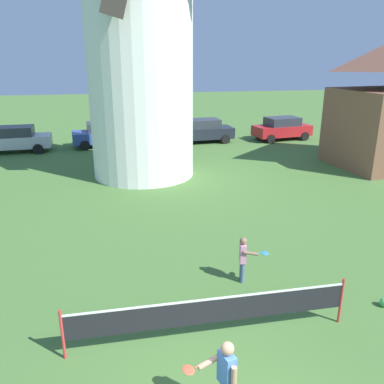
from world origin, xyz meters
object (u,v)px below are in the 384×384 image
at_px(windmill, 138,6).
at_px(parked_car_silver, 13,139).
at_px(parked_car_black, 202,130).
at_px(player_near, 225,376).
at_px(parked_car_red, 282,128).
at_px(stray_ball, 384,302).
at_px(tennis_net, 211,311).
at_px(parked_car_blue, 107,134).
at_px(player_far, 244,257).

bearing_deg(windmill, parked_car_silver, 139.17).
distance_m(parked_car_silver, parked_car_black, 11.92).
xyz_separation_m(player_near, parked_car_red, (10.06, 21.31, -0.01)).
distance_m(parked_car_black, parked_car_red, 5.70).
bearing_deg(stray_ball, tennis_net, -175.72).
bearing_deg(windmill, tennis_net, -88.47).
relative_size(tennis_net, parked_car_black, 1.39).
height_order(parked_car_silver, parked_car_black, same).
bearing_deg(tennis_net, parked_car_blue, 96.18).
xyz_separation_m(parked_car_silver, parked_car_red, (17.60, 0.42, -0.00)).
distance_m(player_far, parked_car_blue, 17.92).
distance_m(tennis_net, parked_car_red, 21.77).
height_order(parked_car_silver, parked_car_red, same).
xyz_separation_m(parked_car_silver, parked_car_blue, (5.64, 0.63, -0.00)).
bearing_deg(windmill, parked_car_blue, 104.23).
bearing_deg(parked_car_black, parked_car_red, -1.87).
height_order(tennis_net, parked_car_black, parked_car_black).
distance_m(windmill, tennis_net, 14.40).
bearing_deg(parked_car_red, tennis_net, -116.85).
bearing_deg(stray_ball, windmill, 110.78).
xyz_separation_m(tennis_net, player_near, (-0.22, -1.88, 0.13)).
relative_size(stray_ball, parked_car_black, 0.05).
distance_m(windmill, player_near, 16.01).
xyz_separation_m(parked_car_blue, parked_car_red, (11.96, -0.21, -0.00)).
bearing_deg(player_far, tennis_net, -123.70).
bearing_deg(player_far, parked_car_silver, 118.35).
xyz_separation_m(tennis_net, parked_car_black, (4.14, 19.61, 0.12)).
xyz_separation_m(windmill, parked_car_red, (10.17, 6.84, -6.88)).
bearing_deg(parked_car_black, parked_car_blue, 179.77).
height_order(tennis_net, parked_car_blue, parked_car_blue).
xyz_separation_m(player_near, parked_car_silver, (-7.54, 20.89, -0.01)).
xyz_separation_m(windmill, stray_ball, (4.65, -12.26, -7.57)).
bearing_deg(parked_car_red, player_far, -115.97).
height_order(tennis_net, player_far, player_far).
xyz_separation_m(windmill, parked_car_silver, (-7.43, 6.42, -6.87)).
height_order(windmill, parked_car_silver, windmill).
bearing_deg(player_near, parked_car_black, 78.52).
height_order(windmill, parked_car_black, windmill).
bearing_deg(player_near, player_far, 67.94).
distance_m(player_near, parked_car_red, 23.56).
relative_size(stray_ball, parked_car_silver, 0.05).
bearing_deg(stray_ball, parked_car_black, 90.53).
height_order(player_near, player_far, player_near).
relative_size(parked_car_silver, parked_car_blue, 0.98).
xyz_separation_m(stray_ball, parked_car_black, (-0.18, 19.29, 0.70)).
height_order(stray_ball, parked_car_black, parked_car_black).
relative_size(windmill, parked_car_black, 3.68).
distance_m(player_far, parked_car_black, 17.77).
bearing_deg(parked_car_red, parked_car_blue, 178.99).
distance_m(parked_car_blue, parked_car_black, 6.26).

